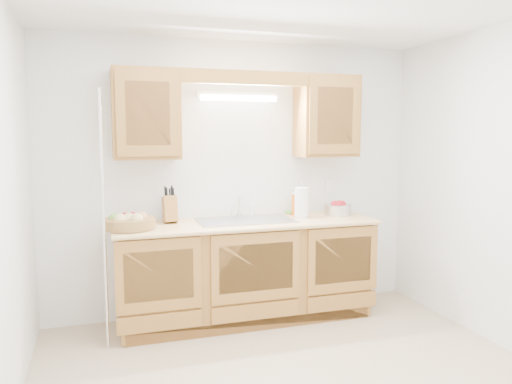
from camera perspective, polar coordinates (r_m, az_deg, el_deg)
name	(u,v)px	position (r m, az deg, el deg)	size (l,w,h in m)	color
room	(298,198)	(3.23, 4.82, -0.68)	(3.52, 3.50, 2.50)	#C3AE8D
base_cabinets	(246,271)	(4.51, -1.18, -9.07)	(2.20, 0.60, 0.86)	#A97031
countertop	(246,223)	(4.40, -1.14, -3.59)	(2.30, 0.63, 0.04)	tan
upper_cabinet_left	(146,114)	(4.32, -12.49, 8.66)	(0.55, 0.33, 0.75)	#A97031
upper_cabinet_right	(326,116)	(4.77, 8.03, 8.55)	(0.55, 0.33, 0.75)	#A97031
valance	(246,78)	(4.36, -1.19, 12.95)	(2.20, 0.05, 0.12)	#A97031
fluorescent_fixture	(239,96)	(4.56, -2.01, 10.86)	(0.76, 0.08, 0.08)	white
sink	(245,229)	(4.43, -1.21, -4.21)	(0.84, 0.46, 0.36)	#9E9EA3
wire_shelf_pole	(104,222)	(3.96, -17.01, -3.27)	(0.03, 0.03, 2.00)	silver
outlet_plate	(329,186)	(4.99, 8.37, 0.69)	(0.08, 0.01, 0.12)	white
fruit_basket	(129,222)	(4.15, -14.30, -3.32)	(0.51, 0.51, 0.13)	#AA7F44
knife_block	(170,209)	(4.37, -9.82, -1.91)	(0.12, 0.19, 0.33)	#A97031
orange_canister	(295,204)	(4.73, 4.51, -1.36)	(0.07, 0.07, 0.21)	#E45D0C
soap_bottle	(171,210)	(4.47, -9.68, -2.03)	(0.08, 0.09, 0.19)	blue
sponge	(292,213)	(4.80, 4.19, -2.37)	(0.14, 0.12, 0.03)	#CC333F
paper_towel	(302,203)	(4.58, 5.23, -1.22)	(0.16, 0.16, 0.33)	silver
apple_bowl	(338,209)	(4.79, 9.31, -1.88)	(0.35, 0.35, 0.14)	silver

